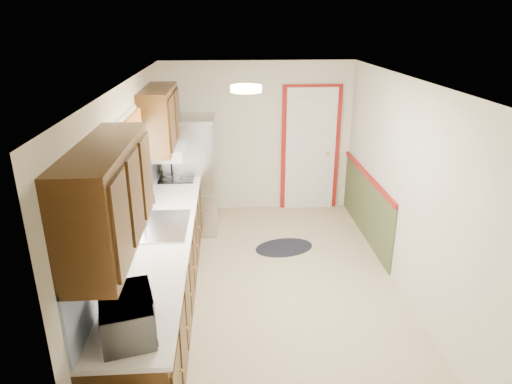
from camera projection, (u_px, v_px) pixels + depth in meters
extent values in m
cube|color=tan|center=(272.00, 288.00, 5.39)|extent=(3.20, 5.20, 0.12)
cube|color=white|center=(275.00, 81.00, 4.54)|extent=(3.20, 5.20, 0.12)
cube|color=beige|center=(258.00, 138.00, 7.29)|extent=(3.20, 0.10, 2.40)
cube|color=beige|center=(317.00, 349.00, 2.63)|extent=(3.20, 0.10, 2.40)
cube|color=beige|center=(134.00, 197.00, 4.87)|extent=(0.10, 5.20, 2.40)
cube|color=beige|center=(408.00, 191.00, 5.05)|extent=(0.10, 5.20, 2.40)
cube|color=#38210C|center=(164.00, 272.00, 4.87)|extent=(0.60, 4.00, 0.90)
cube|color=white|center=(162.00, 232.00, 4.71)|extent=(0.63, 4.00, 0.04)
cube|color=#598DD9|center=(130.00, 207.00, 4.59)|extent=(0.02, 4.00, 0.55)
cube|color=#38210C|center=(108.00, 197.00, 3.17)|extent=(0.35, 1.40, 0.75)
cube|color=#38210C|center=(160.00, 118.00, 5.68)|extent=(0.35, 1.20, 0.75)
cube|color=white|center=(128.00, 165.00, 4.54)|extent=(0.02, 1.00, 0.90)
cube|color=#D24427|center=(129.00, 131.00, 4.41)|extent=(0.05, 1.12, 0.24)
cube|color=#B7B7BC|center=(163.00, 226.00, 4.79)|extent=(0.52, 0.82, 0.02)
cube|color=white|center=(167.00, 152.00, 5.89)|extent=(0.45, 0.60, 0.15)
cube|color=maroon|center=(310.00, 150.00, 7.39)|extent=(0.94, 0.05, 2.08)
cube|color=white|center=(310.00, 150.00, 7.36)|extent=(0.80, 0.04, 2.00)
cube|color=#444F2C|center=(366.00, 206.00, 6.58)|extent=(0.02, 2.30, 0.90)
cube|color=maroon|center=(368.00, 176.00, 6.41)|extent=(0.04, 2.30, 0.06)
cylinder|color=#FFD88C|center=(246.00, 89.00, 4.34)|extent=(0.30, 0.30, 0.06)
imported|color=white|center=(127.00, 312.00, 3.10)|extent=(0.42, 0.58, 0.35)
cube|color=#B7B7BC|center=(192.00, 175.00, 6.66)|extent=(0.73, 0.68, 1.70)
cylinder|color=black|center=(173.00, 189.00, 6.32)|extent=(0.02, 0.02, 1.19)
ellipsoid|color=black|center=(284.00, 247.00, 6.34)|extent=(0.92, 0.71, 0.01)
cube|color=black|center=(177.00, 176.00, 6.28)|extent=(0.47, 0.56, 0.02)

